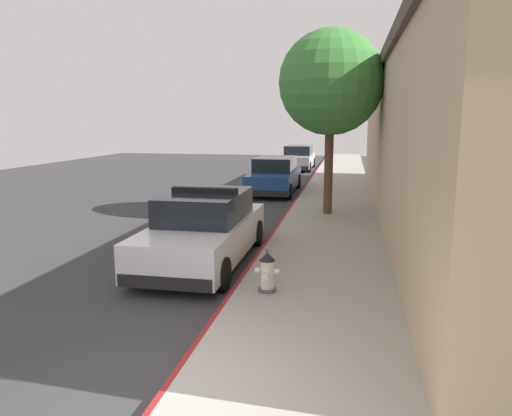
{
  "coord_description": "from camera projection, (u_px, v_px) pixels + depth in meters",
  "views": [
    {
      "loc": [
        1.92,
        -4.51,
        3.12
      ],
      "look_at": [
        -0.32,
        6.96,
        1.0
      ],
      "focal_mm": 33.59,
      "sensor_mm": 36.0,
      "label": 1
    }
  ],
  "objects": [
    {
      "name": "ground_plane",
      "position": [
        147.0,
        220.0,
        15.81
      ],
      "size": [
        31.62,
        60.0,
        0.2
      ],
      "primitive_type": "cube",
      "color": "#353538"
    },
    {
      "name": "sidewalk_pavement",
      "position": [
        331.0,
        222.0,
        14.65
      ],
      "size": [
        2.84,
        60.0,
        0.16
      ],
      "primitive_type": "cube",
      "color": "#9E9991",
      "rests_on": "ground"
    },
    {
      "name": "curb_painted_edge",
      "position": [
        283.0,
        220.0,
        14.92
      ],
      "size": [
        0.08,
        60.0,
        0.16
      ],
      "primitive_type": "cube",
      "color": "maroon",
      "rests_on": "ground"
    },
    {
      "name": "storefront_building",
      "position": [
        497.0,
        139.0,
        14.65
      ],
      "size": [
        7.21,
        23.3,
        5.16
      ],
      "color": "tan",
      "rests_on": "ground"
    },
    {
      "name": "police_cruiser",
      "position": [
        205.0,
        229.0,
        10.68
      ],
      "size": [
        1.94,
        4.84,
        1.68
      ],
      "color": "white",
      "rests_on": "ground"
    },
    {
      "name": "parked_car_silver_ahead",
      "position": [
        275.0,
        176.0,
        21.11
      ],
      "size": [
        1.94,
        4.84,
        1.56
      ],
      "color": "navy",
      "rests_on": "ground"
    },
    {
      "name": "parked_car_dark_far",
      "position": [
        298.0,
        158.0,
        31.34
      ],
      "size": [
        1.94,
        4.84,
        1.56
      ],
      "color": "#B2B5BA",
      "rests_on": "ground"
    },
    {
      "name": "fire_hydrant",
      "position": [
        267.0,
        272.0,
        8.4
      ],
      "size": [
        0.44,
        0.4,
        0.76
      ],
      "color": "#4C4C51",
      "rests_on": "sidewalk_pavement"
    },
    {
      "name": "street_tree",
      "position": [
        331.0,
        83.0,
        14.89
      ],
      "size": [
        3.27,
        3.27,
        5.79
      ],
      "color": "brown",
      "rests_on": "sidewalk_pavement"
    }
  ]
}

